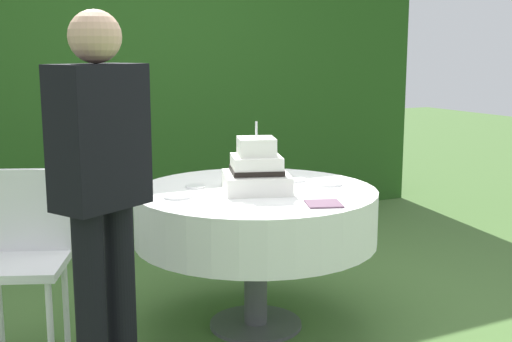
% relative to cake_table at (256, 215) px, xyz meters
% --- Properties ---
extents(ground_plane, '(20.00, 20.00, 0.00)m').
position_rel_cake_table_xyz_m(ground_plane, '(0.00, 0.00, -0.61)').
color(ground_plane, '#476B33').
extents(foliage_hedge, '(5.40, 0.62, 2.89)m').
position_rel_cake_table_xyz_m(foliage_hedge, '(0.00, 2.40, 0.84)').
color(foliage_hedge, '#234C19').
rests_on(foliage_hedge, ground_plane).
extents(cake_table, '(1.25, 1.25, 0.74)m').
position_rel_cake_table_xyz_m(cake_table, '(0.00, 0.00, 0.00)').
color(cake_table, '#4C4C51').
rests_on(cake_table, ground_plane).
extents(wedding_cake, '(0.41, 0.41, 0.36)m').
position_rel_cake_table_xyz_m(wedding_cake, '(-0.01, -0.04, 0.24)').
color(wedding_cake, white).
rests_on(wedding_cake, cake_table).
extents(serving_plate_near, '(0.10, 0.10, 0.01)m').
position_rel_cake_table_xyz_m(serving_plate_near, '(-0.26, 0.18, 0.14)').
color(serving_plate_near, white).
rests_on(serving_plate_near, cake_table).
extents(serving_plate_far, '(0.14, 0.14, 0.01)m').
position_rel_cake_table_xyz_m(serving_plate_far, '(-0.42, 0.01, 0.14)').
color(serving_plate_far, white).
rests_on(serving_plate_far, cake_table).
extents(serving_plate_left, '(0.14, 0.14, 0.01)m').
position_rel_cake_table_xyz_m(serving_plate_left, '(0.29, 0.11, 0.14)').
color(serving_plate_left, white).
rests_on(serving_plate_left, cake_table).
extents(serving_plate_right, '(0.14, 0.14, 0.01)m').
position_rel_cake_table_xyz_m(serving_plate_right, '(0.40, -0.07, 0.14)').
color(serving_plate_right, white).
rests_on(serving_plate_right, cake_table).
extents(napkin_stack, '(0.21, 0.21, 0.01)m').
position_rel_cake_table_xyz_m(napkin_stack, '(0.13, -0.45, 0.14)').
color(napkin_stack, '#6B4C60').
rests_on(napkin_stack, cake_table).
extents(garden_chair, '(0.53, 0.53, 0.89)m').
position_rel_cake_table_xyz_m(garden_chair, '(-1.12, 0.21, -0.07)').
color(garden_chair, white).
rests_on(garden_chair, ground_plane).
extents(standing_person, '(0.41, 0.34, 1.60)m').
position_rel_cake_table_xyz_m(standing_person, '(-0.91, -0.46, 0.32)').
color(standing_person, black).
rests_on(standing_person, ground_plane).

